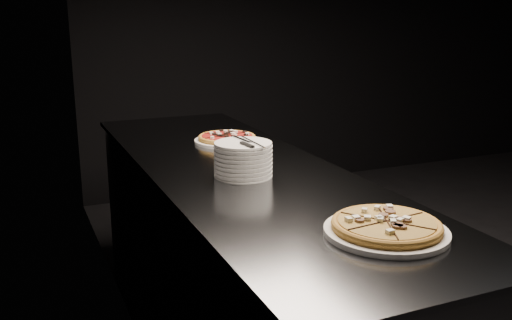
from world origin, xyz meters
name	(u,v)px	position (x,y,z in m)	size (l,w,h in m)	color
wall_left	(144,49)	(-2.50, 0.00, 1.40)	(0.02, 5.00, 2.80)	black
wall_back	(353,27)	(0.00, 2.50, 1.40)	(5.00, 0.02, 2.80)	black
counter	(240,270)	(-2.13, 0.00, 0.46)	(0.74, 2.44, 0.92)	slate
pizza_mushroom	(386,227)	(-2.02, -0.84, 0.94)	(0.35, 0.35, 0.04)	white
pizza_tomato	(227,138)	(-2.02, 0.44, 0.94)	(0.33, 0.33, 0.04)	white
plate_stack	(243,159)	(-2.17, -0.13, 0.99)	(0.22, 0.22, 0.13)	white
cutlery	(247,142)	(-2.16, -0.15, 1.05)	(0.08, 0.24, 0.01)	silver
ramekin	(253,149)	(-2.03, 0.10, 0.96)	(0.09, 0.09, 0.08)	silver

